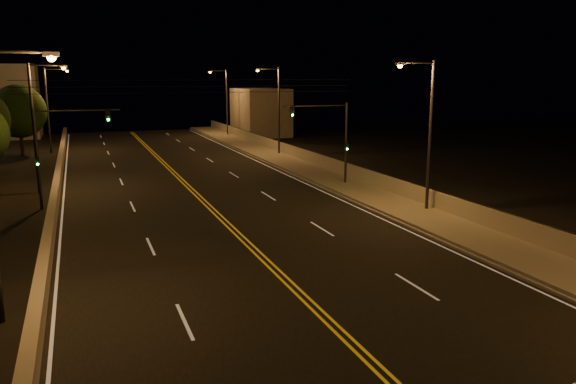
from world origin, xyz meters
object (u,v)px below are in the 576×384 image
object	(u,v)px
streetlight_5	(38,119)
traffic_signal_left	(54,145)
streetlight_1	(426,127)
tree_2	(19,111)
streetlight_3	(225,98)
traffic_signal_right	(334,134)
streetlight_2	(276,105)
streetlight_6	(50,104)

from	to	relation	value
streetlight_5	traffic_signal_left	xyz separation A→B (m)	(1.11, -5.40, -1.27)
streetlight_1	tree_2	size ratio (longest dim) A/B	1.23
streetlight_3	traffic_signal_left	distance (m)	43.01
traffic_signal_right	streetlight_2	bearing A→B (deg)	84.90
streetlight_5	traffic_signal_right	distance (m)	20.68
traffic_signal_right	tree_2	size ratio (longest dim) A/B	0.85
streetlight_2	traffic_signal_left	distance (m)	26.47
streetlight_6	tree_2	size ratio (longest dim) A/B	1.23
streetlight_1	traffic_signal_left	size ratio (longest dim) A/B	1.45
streetlight_3	traffic_signal_right	world-z (taller)	streetlight_3
streetlight_3	tree_2	distance (m)	27.09
streetlight_6	traffic_signal_right	world-z (taller)	streetlight_6
traffic_signal_left	streetlight_2	bearing A→B (deg)	39.77
streetlight_1	streetlight_5	xyz separation A→B (m)	(-21.43, 14.69, 0.00)
streetlight_3	traffic_signal_right	bearing A→B (deg)	-92.28
streetlight_3	streetlight_6	distance (m)	23.73
streetlight_1	traffic_signal_right	world-z (taller)	streetlight_1
streetlight_3	streetlight_5	size ratio (longest dim) A/B	1.00
streetlight_3	tree_2	xyz separation A→B (m)	(-24.35, -11.87, -0.60)
streetlight_2	streetlight_6	distance (m)	23.99
streetlight_2	streetlight_3	size ratio (longest dim) A/B	1.00
traffic_signal_right	streetlight_5	bearing A→B (deg)	164.85
streetlight_3	traffic_signal_right	size ratio (longest dim) A/B	1.45
streetlight_1	streetlight_2	size ratio (longest dim) A/B	1.00
streetlight_3	tree_2	size ratio (longest dim) A/B	1.23
streetlight_6	traffic_signal_left	xyz separation A→B (m)	(1.11, -27.70, -1.27)
streetlight_5	streetlight_6	bearing A→B (deg)	90.00
streetlight_2	traffic_signal_left	world-z (taller)	streetlight_2
streetlight_1	streetlight_6	bearing A→B (deg)	120.09
traffic_signal_right	traffic_signal_left	xyz separation A→B (m)	(-18.81, 0.00, 0.00)
traffic_signal_left	traffic_signal_right	bearing A→B (deg)	0.00
streetlight_5	streetlight_2	bearing A→B (deg)	28.25
streetlight_3	streetlight_6	size ratio (longest dim) A/B	1.00
traffic_signal_left	tree_2	xyz separation A→B (m)	(-4.02, 26.01, 0.67)
streetlight_1	streetlight_6	xyz separation A→B (m)	(-21.43, 36.99, 0.00)
streetlight_5	traffic_signal_right	world-z (taller)	streetlight_5
streetlight_2	traffic_signal_right	distance (m)	17.03
tree_2	streetlight_3	bearing A→B (deg)	26.00
traffic_signal_right	traffic_signal_left	world-z (taller)	same
traffic_signal_left	tree_2	distance (m)	26.32
streetlight_2	tree_2	xyz separation A→B (m)	(-24.35, 9.09, -0.60)
streetlight_6	streetlight_2	bearing A→B (deg)	-26.71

